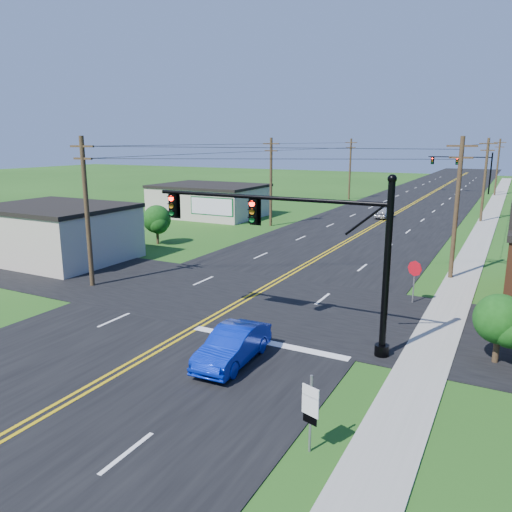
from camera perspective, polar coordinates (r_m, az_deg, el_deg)
The scene contains 20 objects.
ground at distance 19.46m, azimuth -19.52°, elevation -14.40°, with size 260.00×260.00×0.00m, color #204814.
road_main at distance 63.42m, azimuth 15.52°, elevation 4.71°, with size 16.00×220.00×0.04m, color black.
road_cross at distance 28.23m, azimuth -1.48°, elevation -4.90°, with size 70.00×10.00×0.04m, color black.
sidewalk at distance 52.23m, azimuth 24.42°, elevation 2.32°, with size 2.00×160.00×0.08m, color gray.
signal_mast_main at distance 21.69m, azimuth 3.33°, elevation 2.47°, with size 11.30×0.60×7.48m.
signal_mast_far at distance 91.94m, azimuth 22.55°, elevation 9.49°, with size 10.98×0.60×7.48m.
cream_bldg_near at distance 39.97m, azimuth -21.84°, elevation 2.52°, with size 10.20×8.20×4.10m.
cream_bldg_far at distance 59.34m, azimuth -5.33°, elevation 6.37°, with size 12.20×9.20×3.70m.
utility_pole_left_a at distance 31.41m, azimuth -18.78°, elevation 5.05°, with size 1.80×0.28×9.00m.
utility_pole_left_b at distance 51.80m, azimuth 1.72°, elevation 8.63°, with size 1.80×0.28×9.00m.
utility_pole_left_c at distance 76.94m, azimuth 10.70°, elevation 9.87°, with size 1.80×0.28×9.00m.
utility_pole_right_a at distance 33.83m, azimuth 21.95°, elevation 5.32°, with size 1.80×0.28×9.00m.
utility_pole_right_b at distance 59.66m, azimuth 24.68°, elevation 8.05°, with size 1.80×0.28×9.00m.
utility_pole_right_c at distance 89.58m, azimuth 25.88°, elevation 9.23°, with size 1.80×0.28×9.00m.
shrub_corner at distance 22.04m, azimuth 26.08°, elevation -6.52°, with size 2.00×2.00×2.86m.
tree_left at distance 43.54m, azimuth -11.27°, elevation 4.15°, with size 2.40×2.40×3.37m.
blue_car at distance 20.24m, azimuth -2.68°, elevation -10.27°, with size 1.52×4.35×1.43m, color #0822B5.
distant_car at distance 59.10m, azimuth 14.45°, elevation 4.80°, with size 1.51×3.75×1.28m, color #B5B5BB.
route_sign at distance 14.75m, azimuth 6.23°, elevation -16.89°, with size 0.57×0.22×2.38m.
stop_sign at distance 28.37m, azimuth 17.66°, elevation -1.85°, with size 0.80×0.37×2.40m.
Camera 1 is at (13.11, -11.43, 8.74)m, focal length 35.00 mm.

